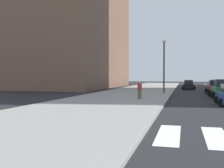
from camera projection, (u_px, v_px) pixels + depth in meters
The scene contains 8 objects.
sidewalk_kerb_west at pixel (119, 98), 27.88m from camera, with size 10.00×120.00×0.15m, color gray.
lane_divider_paint at pixel (220, 90), 44.04m from camera, with size 0.16×80.00×0.01m, color yellow.
low_rise_brick_west at pixel (76, 28), 56.41m from camera, with size 16.00×32.00×24.87m, color brown.
car_green_nearest at pixel (223, 89), 29.06m from camera, with size 2.90×4.55×2.00m.
car_black_second at pixel (189, 85), 46.97m from camera, with size 2.40×3.76×1.65m.
car_red_third at pixel (216, 88), 34.91m from camera, with size 2.62×4.16×1.85m.
pedestrian_walking_west at pixel (140, 89), 26.11m from camera, with size 0.42×0.42×1.71m.
street_lamp at pixel (164, 61), 34.99m from camera, with size 0.44×0.44×6.93m.
Camera 1 is at (-5.71, -7.06, 2.36)m, focal length 43.39 mm.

